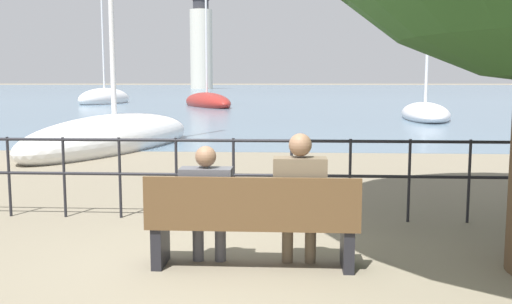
{
  "coord_description": "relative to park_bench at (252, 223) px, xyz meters",
  "views": [
    {
      "loc": [
        0.34,
        -5.28,
        1.76
      ],
      "look_at": [
        0.0,
        0.5,
        1.05
      ],
      "focal_mm": 40.0,
      "sensor_mm": 36.0,
      "label": 1
    }
  ],
  "objects": [
    {
      "name": "ground_plane",
      "position": [
        0.0,
        0.06,
        -0.44
      ],
      "size": [
        1000.0,
        1000.0,
        0.0
      ],
      "primitive_type": "plane",
      "color": "#7A705B"
    },
    {
      "name": "promenade_railing",
      "position": [
        0.0,
        1.93,
        0.25
      ],
      "size": [
        11.1,
        0.04,
        1.05
      ],
      "color": "black",
      "rests_on": "ground_plane"
    },
    {
      "name": "sailboat_1",
      "position": [
        -4.29,
        9.58,
        -0.12
      ],
      "size": [
        3.82,
        7.71,
        11.64
      ],
      "rotation": [
        0.0,
        0.0,
        -0.26
      ],
      "color": "white",
      "rests_on": "ground_plane"
    },
    {
      "name": "park_bench",
      "position": [
        0.0,
        0.0,
        0.0
      ],
      "size": [
        1.99,
        0.45,
        0.9
      ],
      "color": "brown",
      "rests_on": "ground_plane"
    },
    {
      "name": "sailboat_0",
      "position": [
        -14.5,
        39.83,
        -0.05
      ],
      "size": [
        3.69,
        7.02,
        10.32
      ],
      "rotation": [
        0.0,
        0.0,
        -0.22
      ],
      "color": "white",
      "rests_on": "ground_plane"
    },
    {
      "name": "sailboat_2",
      "position": [
        -5.57,
        35.32,
        -0.11
      ],
      "size": [
        5.56,
        8.79,
        12.29
      ],
      "rotation": [
        0.0,
        0.0,
        0.43
      ],
      "color": "maroon",
      "rests_on": "ground_plane"
    },
    {
      "name": "seated_person_right",
      "position": [
        0.44,
        0.07,
        0.27
      ],
      "size": [
        0.5,
        0.35,
        1.29
      ],
      "color": "brown",
      "rests_on": "ground_plane"
    },
    {
      "name": "sailboat_3",
      "position": [
        6.84,
        22.63,
        -0.15
      ],
      "size": [
        3.24,
        8.33,
        12.42
      ],
      "rotation": [
        0.0,
        0.0,
        -0.14
      ],
      "color": "silver",
      "rests_on": "ground_plane"
    },
    {
      "name": "harbor_lighthouse",
      "position": [
        -21.44,
        135.35,
        10.39
      ],
      "size": [
        5.46,
        5.46,
        23.29
      ],
      "color": "beige",
      "rests_on": "ground_plane"
    },
    {
      "name": "seated_person_left",
      "position": [
        -0.44,
        0.08,
        0.21
      ],
      "size": [
        0.49,
        0.35,
        1.16
      ],
      "color": "#4C4C51",
      "rests_on": "ground_plane"
    },
    {
      "name": "harbor_water",
      "position": [
        0.0,
        158.94,
        -0.44
      ],
      "size": [
        600.0,
        300.0,
        0.01
      ],
      "color": "slate",
      "rests_on": "ground_plane"
    }
  ]
}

